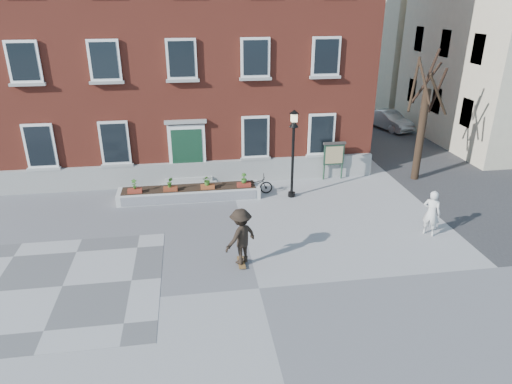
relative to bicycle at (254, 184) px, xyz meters
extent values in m
plane|color=gray|center=(-0.90, -7.33, -0.44)|extent=(100.00, 100.00, 0.00)
cube|color=#535355|center=(-6.90, -6.33, -0.44)|extent=(6.00, 6.00, 0.01)
imported|color=black|center=(0.00, 0.00, 0.00)|extent=(1.73, 0.74, 0.88)
imported|color=#A7A9AC|center=(10.58, 9.68, 0.18)|extent=(2.40, 3.97, 1.24)
imported|color=silver|center=(5.93, -4.83, 0.45)|extent=(0.76, 0.76, 1.77)
cube|color=maroon|center=(-2.90, 6.67, 5.56)|extent=(18.00, 10.00, 12.00)
cube|color=gray|center=(-2.90, 1.55, 0.11)|extent=(18.00, 0.24, 1.10)
cube|color=gray|center=(-2.90, 1.42, -0.34)|extent=(2.60, 0.80, 0.20)
cube|color=#A4A49F|center=(-2.90, 1.57, -0.14)|extent=(2.20, 0.50, 0.20)
cube|color=white|center=(-2.90, 1.59, 1.21)|extent=(1.70, 0.12, 2.50)
cube|color=#133623|center=(-2.90, 1.54, 1.11)|extent=(1.40, 0.06, 2.30)
cube|color=#969692|center=(-2.90, 1.55, 2.61)|extent=(1.90, 0.25, 0.15)
cube|color=white|center=(-9.30, 1.57, 1.76)|extent=(1.30, 0.10, 2.00)
cube|color=black|center=(-9.30, 1.52, 1.76)|extent=(1.08, 0.04, 1.78)
cube|color=#A8A9A3|center=(-9.30, 1.51, 0.70)|extent=(1.44, 0.20, 0.12)
cube|color=white|center=(-9.30, 1.57, 5.36)|extent=(1.30, 0.10, 1.70)
cube|color=black|center=(-9.30, 1.52, 5.36)|extent=(1.08, 0.04, 1.48)
cube|color=#9C9C97|center=(-9.30, 1.51, 4.45)|extent=(1.44, 0.20, 0.12)
cube|color=silver|center=(-6.10, 1.57, 1.76)|extent=(1.30, 0.10, 2.00)
cube|color=black|center=(-6.10, 1.52, 1.76)|extent=(1.08, 0.04, 1.78)
cube|color=#989893|center=(-6.10, 1.51, 0.70)|extent=(1.44, 0.20, 0.12)
cube|color=white|center=(-6.10, 1.57, 5.36)|extent=(1.30, 0.10, 1.70)
cube|color=black|center=(-6.10, 1.52, 5.36)|extent=(1.08, 0.04, 1.48)
cube|color=gray|center=(-6.10, 1.51, 4.45)|extent=(1.44, 0.20, 0.12)
cube|color=silver|center=(-2.90, 1.57, 5.36)|extent=(1.30, 0.10, 1.70)
cube|color=black|center=(-2.90, 1.52, 5.36)|extent=(1.08, 0.04, 1.48)
cube|color=#9A9995|center=(-2.90, 1.51, 4.45)|extent=(1.44, 0.20, 0.12)
cube|color=white|center=(0.30, 1.57, 1.76)|extent=(1.30, 0.10, 2.00)
cube|color=black|center=(0.30, 1.52, 1.76)|extent=(1.08, 0.04, 1.78)
cube|color=gray|center=(0.30, 1.51, 0.70)|extent=(1.44, 0.20, 0.12)
cube|color=white|center=(0.30, 1.57, 5.36)|extent=(1.30, 0.10, 1.70)
cube|color=black|center=(0.30, 1.52, 5.36)|extent=(1.08, 0.04, 1.48)
cube|color=#969691|center=(0.30, 1.51, 4.45)|extent=(1.44, 0.20, 0.12)
cube|color=white|center=(3.50, 1.57, 1.76)|extent=(1.30, 0.10, 2.00)
cube|color=black|center=(3.50, 1.52, 1.76)|extent=(1.08, 0.04, 1.78)
cube|color=#ABABA6|center=(3.50, 1.51, 0.70)|extent=(1.44, 0.20, 0.12)
cube|color=silver|center=(3.50, 1.57, 5.36)|extent=(1.30, 0.10, 1.70)
cube|color=black|center=(3.50, 1.52, 5.36)|extent=(1.08, 0.04, 1.48)
cube|color=#9B9A96|center=(3.50, 1.51, 4.45)|extent=(1.44, 0.20, 0.12)
cube|color=silver|center=(-2.90, -0.13, -0.19)|extent=(6.20, 1.10, 0.50)
cube|color=#B4B4B4|center=(-2.90, -0.69, -0.19)|extent=(5.80, 0.02, 0.40)
cube|color=black|center=(-2.90, -0.13, 0.06)|extent=(5.80, 0.90, 0.06)
cube|color=maroon|center=(-5.20, -0.38, 0.16)|extent=(0.60, 0.25, 0.20)
imported|color=#2F691F|center=(-5.20, -0.38, 0.48)|extent=(0.24, 0.24, 0.45)
cube|color=maroon|center=(-3.70, -0.38, 0.16)|extent=(0.60, 0.25, 0.20)
imported|color=#30671E|center=(-3.70, -0.38, 0.48)|extent=(0.25, 0.25, 0.45)
cube|color=#984621|center=(-2.10, -0.38, 0.16)|extent=(0.60, 0.25, 0.20)
imported|color=#33661E|center=(-2.10, -0.38, 0.48)|extent=(0.40, 0.40, 0.45)
cube|color=maroon|center=(-0.50, -0.38, 0.16)|extent=(0.60, 0.25, 0.20)
imported|color=#2F611D|center=(-0.50, -0.38, 0.48)|extent=(0.25, 0.25, 0.45)
cylinder|color=#312216|center=(8.10, 0.67, 1.76)|extent=(0.36, 0.36, 4.40)
cylinder|color=black|center=(8.60, 0.67, 3.85)|extent=(0.12, 1.12, 2.23)
cylinder|color=black|center=(8.27, 1.19, 4.11)|extent=(1.18, 0.49, 1.97)
cylinder|color=black|center=(7.60, 1.02, 4.11)|extent=(0.88, 1.14, 2.35)
cylinder|color=#302115|center=(7.79, 0.45, 4.29)|extent=(0.60, 0.77, 1.90)
cylinder|color=black|center=(8.30, 0.04, 3.80)|extent=(1.39, 0.55, 1.95)
cylinder|color=black|center=(8.26, 0.80, 4.93)|extent=(0.43, 0.48, 1.58)
cube|color=#37373A|center=(11.10, 10.67, -0.44)|extent=(8.00, 36.00, 0.01)
cube|color=beige|center=(17.10, 18.67, 6.06)|extent=(10.00, 11.00, 13.00)
cube|color=black|center=(12.14, 3.47, 2.06)|extent=(0.08, 1.00, 1.50)
cube|color=black|center=(12.14, 6.67, 2.06)|extent=(0.08, 1.00, 1.50)
cube|color=black|center=(12.14, 9.87, 2.06)|extent=(0.08, 1.00, 1.50)
cube|color=black|center=(12.14, 3.47, 5.36)|extent=(0.08, 1.00, 1.50)
cube|color=black|center=(12.14, 6.67, 5.36)|extent=(0.08, 1.00, 1.50)
cube|color=black|center=(12.14, 9.87, 5.36)|extent=(0.08, 1.00, 1.50)
cylinder|color=black|center=(1.62, -0.58, -0.34)|extent=(0.32, 0.32, 0.20)
cylinder|color=black|center=(1.62, -0.58, 1.16)|extent=(0.12, 0.12, 3.20)
cone|color=black|center=(1.62, -0.58, 2.91)|extent=(0.40, 0.40, 0.30)
cube|color=beige|center=(1.62, -0.58, 3.16)|extent=(0.24, 0.24, 0.34)
cone|color=black|center=(1.62, -0.58, 3.41)|extent=(0.40, 0.40, 0.16)
cylinder|color=#1B3623|center=(3.63, 1.24, 0.46)|extent=(0.08, 0.08, 1.80)
cylinder|color=#1B3626|center=(4.53, 1.24, 0.46)|extent=(0.08, 0.08, 1.80)
cube|color=#193224|center=(4.08, 1.24, 0.81)|extent=(1.00, 0.10, 1.00)
cube|color=#C4BC7E|center=(4.08, 1.18, 0.81)|extent=(0.85, 0.02, 0.85)
cube|color=#3C3634|center=(4.08, 1.24, 1.38)|extent=(1.10, 0.16, 0.10)
cube|color=brown|center=(-1.28, -5.86, -0.38)|extent=(0.22, 0.78, 0.03)
cylinder|color=black|center=(-1.37, -6.14, -0.42)|extent=(0.03, 0.05, 0.05)
cylinder|color=black|center=(-1.19, -6.14, -0.42)|extent=(0.03, 0.05, 0.05)
cylinder|color=black|center=(-1.37, -5.58, -0.42)|extent=(0.03, 0.05, 0.05)
cylinder|color=black|center=(-1.19, -5.58, -0.42)|extent=(0.03, 0.05, 0.05)
imported|color=black|center=(-1.28, -5.86, 0.60)|extent=(1.43, 1.33, 1.94)
camera|label=1|loc=(-2.72, -18.89, 7.76)|focal=32.00mm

